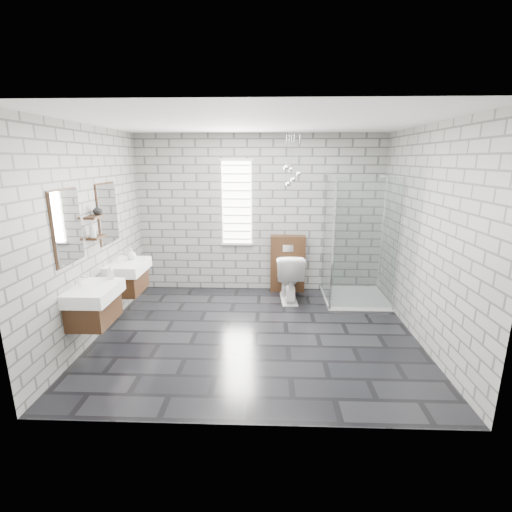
# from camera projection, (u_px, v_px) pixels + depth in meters

# --- Properties ---
(floor) EXTENTS (4.20, 3.60, 0.02)m
(floor) POSITION_uv_depth(u_px,v_px,m) (256.00, 333.00, 5.02)
(floor) COLOR black
(floor) RESTS_ON ground
(ceiling) EXTENTS (4.20, 3.60, 0.02)m
(ceiling) POSITION_uv_depth(u_px,v_px,m) (256.00, 121.00, 4.33)
(ceiling) COLOR white
(ceiling) RESTS_ON wall_back
(wall_back) EXTENTS (4.20, 0.02, 2.70)m
(wall_back) POSITION_uv_depth(u_px,v_px,m) (260.00, 214.00, 6.42)
(wall_back) COLOR gray
(wall_back) RESTS_ON floor
(wall_front) EXTENTS (4.20, 0.02, 2.70)m
(wall_front) POSITION_uv_depth(u_px,v_px,m) (248.00, 281.00, 2.92)
(wall_front) COLOR gray
(wall_front) RESTS_ON floor
(wall_left) EXTENTS (0.02, 3.60, 2.70)m
(wall_left) POSITION_uv_depth(u_px,v_px,m) (92.00, 234.00, 4.75)
(wall_left) COLOR gray
(wall_left) RESTS_ON floor
(wall_right) EXTENTS (0.02, 3.60, 2.70)m
(wall_right) POSITION_uv_depth(u_px,v_px,m) (426.00, 236.00, 4.60)
(wall_right) COLOR gray
(wall_right) RESTS_ON floor
(vanity_left) EXTENTS (0.47, 0.70, 1.57)m
(vanity_left) POSITION_uv_depth(u_px,v_px,m) (91.00, 294.00, 4.31)
(vanity_left) COLOR #3E2413
(vanity_left) RESTS_ON wall_left
(vanity_right) EXTENTS (0.47, 0.70, 1.57)m
(vanity_right) POSITION_uv_depth(u_px,v_px,m) (125.00, 268.00, 5.34)
(vanity_right) COLOR #3E2413
(vanity_right) RESTS_ON wall_left
(shelf_lower) EXTENTS (0.14, 0.30, 0.03)m
(shelf_lower) POSITION_uv_depth(u_px,v_px,m) (97.00, 237.00, 4.70)
(shelf_lower) COLOR #3E2413
(shelf_lower) RESTS_ON wall_left
(shelf_upper) EXTENTS (0.14, 0.30, 0.03)m
(shelf_upper) POSITION_uv_depth(u_px,v_px,m) (94.00, 217.00, 4.64)
(shelf_upper) COLOR #3E2413
(shelf_upper) RESTS_ON wall_left
(window) EXTENTS (0.56, 0.05, 1.48)m
(window) POSITION_uv_depth(u_px,v_px,m) (237.00, 203.00, 6.36)
(window) COLOR white
(window) RESTS_ON wall_back
(cistern_panel) EXTENTS (0.60, 0.20, 1.00)m
(cistern_panel) POSITION_uv_depth(u_px,v_px,m) (287.00, 263.00, 6.52)
(cistern_panel) COLOR #3E2413
(cistern_panel) RESTS_ON floor
(flush_plate) EXTENTS (0.18, 0.01, 0.12)m
(flush_plate) POSITION_uv_depth(u_px,v_px,m) (288.00, 248.00, 6.34)
(flush_plate) COLOR silver
(flush_plate) RESTS_ON cistern_panel
(shower_enclosure) EXTENTS (1.00, 1.00, 2.03)m
(shower_enclosure) POSITION_uv_depth(u_px,v_px,m) (352.00, 273.00, 5.98)
(shower_enclosure) COLOR white
(shower_enclosure) RESTS_ON floor
(pendant_cluster) EXTENTS (0.30, 0.22, 0.84)m
(pendant_cluster) POSITION_uv_depth(u_px,v_px,m) (291.00, 174.00, 5.81)
(pendant_cluster) COLOR silver
(pendant_cluster) RESTS_ON ceiling
(toilet) EXTENTS (0.49, 0.81, 0.80)m
(toilet) POSITION_uv_depth(u_px,v_px,m) (289.00, 277.00, 6.11)
(toilet) COLOR white
(toilet) RESTS_ON floor
(soap_bottle_a) EXTENTS (0.10, 0.10, 0.17)m
(soap_bottle_a) POSITION_uv_depth(u_px,v_px,m) (111.00, 272.00, 4.54)
(soap_bottle_a) COLOR #B2B2B2
(soap_bottle_a) RESTS_ON vanity_left
(soap_bottle_b) EXTENTS (0.15, 0.15, 0.17)m
(soap_bottle_b) POSITION_uv_depth(u_px,v_px,m) (131.00, 254.00, 5.42)
(soap_bottle_b) COLOR #B2B2B2
(soap_bottle_b) RESTS_ON vanity_right
(soap_bottle_c) EXTENTS (0.09, 0.09, 0.21)m
(soap_bottle_c) POSITION_uv_depth(u_px,v_px,m) (92.00, 229.00, 4.57)
(soap_bottle_c) COLOR #B2B2B2
(soap_bottle_c) RESTS_ON shelf_lower
(vase) EXTENTS (0.13, 0.13, 0.12)m
(vase) POSITION_uv_depth(u_px,v_px,m) (97.00, 210.00, 4.70)
(vase) COLOR #B2B2B2
(vase) RESTS_ON shelf_upper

